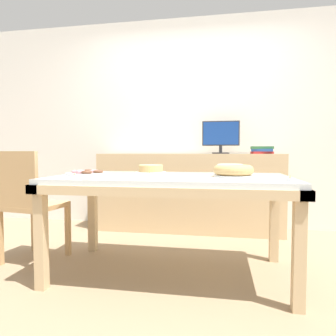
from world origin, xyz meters
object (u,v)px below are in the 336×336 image
Objects in this scene: cake_golden_bundt at (233,171)px; tealight_near_front at (290,179)px; tealight_centre at (150,174)px; cake_chocolate_round at (151,169)px; tealight_right_edge at (74,176)px; pastry_platter at (88,173)px; book_stack at (262,150)px; chair at (28,201)px; plate_stack at (230,169)px; computer_monitor at (221,137)px.

tealight_near_front is (0.33, -0.27, -0.03)m from cake_golden_bundt.
cake_chocolate_round is at bearing 101.26° from tealight_centre.
pastry_platter is at bearing 95.94° from tealight_right_edge.
tealight_near_front is 1.01m from tealight_centre.
pastry_platter is 0.28m from tealight_right_edge.
book_stack is 0.87× the size of cake_golden_bundt.
chair is 4.48× the size of plate_stack.
cake_golden_bundt is 1.14m from tealight_right_edge.
chair is 3.26× the size of cake_golden_bundt.
tealight_centre is at bearing 2.78° from pastry_platter.
computer_monitor is 1.69m from pastry_platter.
computer_monitor is 2.02× the size of plate_stack.
tealight_centre is at bearing -112.98° from computer_monitor.
computer_monitor is 1.59× the size of cake_chocolate_round.
chair is 23.50× the size of tealight_right_edge.
book_stack is 6.30× the size of tealight_centre.
book_stack is at bearing 51.85° from tealight_centre.
plate_stack is at bearing -111.24° from book_stack.
chair reaches higher than cake_golden_bundt.
cake_chocolate_round is at bearing -174.75° from plate_stack.
plate_stack is at bearing 25.23° from tealight_centre.
chair is at bearing -141.16° from computer_monitor.
pastry_platter is at bearing -139.16° from book_stack.
pastry_platter is 8.57× the size of tealight_near_front.
tealight_near_front is (0.43, -1.57, -0.34)m from computer_monitor.
plate_stack is at bearing -85.39° from computer_monitor.
tealight_centre and tealight_right_edge have the same top height.
tealight_near_front and tealight_right_edge have the same top height.
cake_golden_bundt is 0.32m from plate_stack.
computer_monitor is 10.60× the size of tealight_centre.
cake_golden_bundt is at bearing -20.80° from cake_chocolate_round.
tealight_right_edge is at bearing -133.12° from book_stack.
tealight_near_front is at bearing -0.09° from tealight_right_edge.
chair is 1.07m from tealight_centre.
cake_golden_bundt is at bearing -87.27° from plate_stack.
chair reaches higher than tealight_near_front.
book_stack reaches higher than chair.
cake_golden_bundt is 1.37× the size of plate_stack.
tealight_near_front is (1.46, -0.28, -0.00)m from pastry_platter.
chair is 0.69m from tealight_right_edge.
cake_golden_bundt reaches higher than plate_stack.
pastry_platter is at bearing -2.04° from chair.
book_stack is at bearing 74.27° from cake_golden_bundt.
pastry_platter is at bearing -164.25° from plate_stack.
tealight_near_front is at bearing -74.83° from computer_monitor.
chair is at bearing -166.76° from cake_chocolate_round.
computer_monitor reaches higher than tealight_right_edge.
tealight_centre is 1.00× the size of tealight_right_edge.
cake_golden_bundt is 1.13m from pastry_platter.
chair reaches higher than plate_stack.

